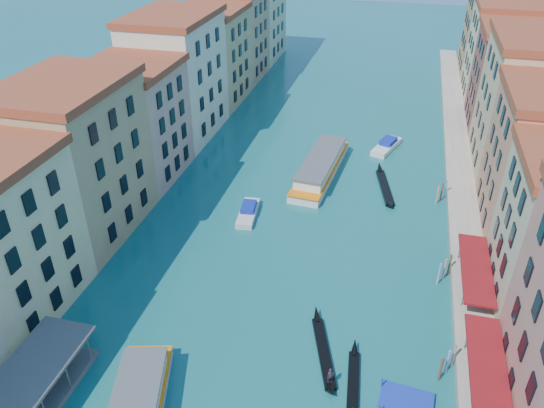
{
  "coord_description": "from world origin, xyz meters",
  "views": [
    {
      "loc": [
        11.77,
        -10.87,
        39.63
      ],
      "look_at": [
        -1.43,
        40.77,
        6.62
      ],
      "focal_mm": 35.0,
      "sensor_mm": 36.0,
      "label": 1
    }
  ],
  "objects_px": {
    "vaporetto_far": "(321,166)",
    "gondola_fore": "(324,351)",
    "gondola_right": "(353,389)",
    "vaporetto_stop": "(21,407)"
  },
  "relations": [
    {
      "from": "gondola_fore",
      "to": "gondola_right",
      "type": "distance_m",
      "value": 5.01
    },
    {
      "from": "gondola_fore",
      "to": "vaporetto_far",
      "type": "bearing_deg",
      "value": 82.1
    },
    {
      "from": "vaporetto_far",
      "to": "gondola_fore",
      "type": "distance_m",
      "value": 36.85
    },
    {
      "from": "vaporetto_stop",
      "to": "gondola_right",
      "type": "distance_m",
      "value": 28.68
    },
    {
      "from": "vaporetto_far",
      "to": "gondola_fore",
      "type": "xyz_separation_m",
      "value": [
        6.66,
        -36.24,
        -0.96
      ]
    },
    {
      "from": "gondola_fore",
      "to": "gondola_right",
      "type": "xyz_separation_m",
      "value": [
        3.31,
        -3.76,
        0.03
      ]
    },
    {
      "from": "vaporetto_stop",
      "to": "gondola_right",
      "type": "bearing_deg",
      "value": 19.71
    },
    {
      "from": "vaporetto_far",
      "to": "gondola_fore",
      "type": "height_order",
      "value": "vaporetto_far"
    },
    {
      "from": "gondola_right",
      "to": "gondola_fore",
      "type": "bearing_deg",
      "value": 126.12
    },
    {
      "from": "vaporetto_stop",
      "to": "gondola_fore",
      "type": "distance_m",
      "value": 27.24
    }
  ]
}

